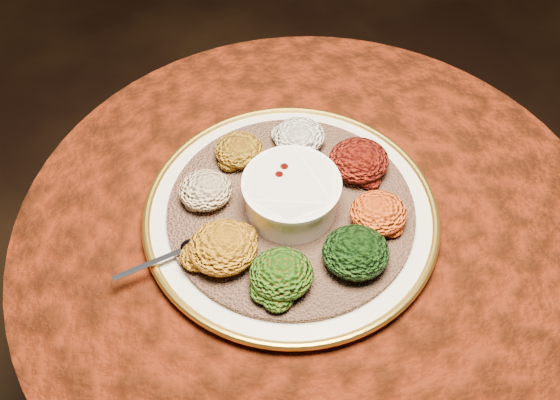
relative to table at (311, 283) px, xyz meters
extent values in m
plane|color=black|center=(0.00, 0.00, -0.55)|extent=(4.00, 4.00, 0.00)
cylinder|color=black|center=(0.00, 0.00, -0.53)|extent=(0.44, 0.44, 0.04)
cylinder|color=black|center=(0.00, 0.00, -0.21)|extent=(0.12, 0.12, 0.68)
cylinder|color=black|center=(0.00, 0.00, 0.15)|extent=(0.80, 0.80, 0.04)
cylinder|color=#461305|center=(0.00, 0.00, 0.00)|extent=(0.93, 0.93, 0.34)
cylinder|color=#461305|center=(0.00, 0.00, 0.17)|extent=(0.96, 0.96, 0.01)
cylinder|color=beige|center=(-0.04, 0.02, 0.19)|extent=(0.55, 0.55, 0.02)
torus|color=gold|center=(-0.04, 0.02, 0.20)|extent=(0.47, 0.47, 0.01)
cylinder|color=#895C44|center=(-0.04, 0.02, 0.20)|extent=(0.42, 0.42, 0.01)
cylinder|color=white|center=(-0.04, 0.02, 0.24)|extent=(0.14, 0.14, 0.06)
cylinder|color=white|center=(-0.04, 0.02, 0.27)|extent=(0.15, 0.15, 0.01)
cylinder|color=#670605|center=(-0.04, 0.02, 0.26)|extent=(0.12, 0.12, 0.01)
ellipsoid|color=silver|center=(-0.19, -0.02, 0.21)|extent=(0.04, 0.03, 0.01)
cube|color=silver|center=(-0.26, -0.04, 0.21)|extent=(0.11, 0.04, 0.00)
ellipsoid|color=white|center=(0.01, 0.15, 0.23)|extent=(0.09, 0.08, 0.04)
ellipsoid|color=black|center=(0.09, 0.08, 0.23)|extent=(0.10, 0.09, 0.05)
ellipsoid|color=#A5600D|center=(0.09, -0.03, 0.23)|extent=(0.09, 0.08, 0.04)
ellipsoid|color=black|center=(0.04, -0.09, 0.23)|extent=(0.10, 0.09, 0.05)
ellipsoid|color=#AB360B|center=(-0.08, -0.11, 0.23)|extent=(0.09, 0.09, 0.04)
ellipsoid|color=#BA6B10|center=(-0.15, -0.05, 0.23)|extent=(0.10, 0.10, 0.05)
ellipsoid|color=maroon|center=(-0.16, 0.07, 0.23)|extent=(0.08, 0.08, 0.04)
ellipsoid|color=#856010|center=(-0.10, 0.14, 0.23)|extent=(0.08, 0.08, 0.04)
camera|label=1|loc=(-0.17, -0.55, 0.99)|focal=40.00mm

